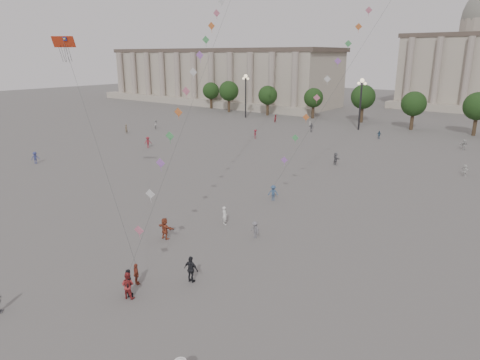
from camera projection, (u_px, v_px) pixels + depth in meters
The scene contains 26 objects.
ground at pixel (151, 292), 28.68m from camera, with size 360.00×360.00×0.00m, color #565351.
hall_west at pixel (217, 76), 141.59m from camera, with size 84.00×26.22×17.20m.
tree_row at pixel (447, 106), 86.27m from camera, with size 137.12×5.12×8.00m.
lamp_post_far_west at pixel (246, 88), 106.13m from camera, with size 2.00×0.90×10.65m.
lamp_post_mid_west at pixel (361, 95), 88.48m from camera, with size 2.00×0.90×10.65m.
person_crowd_0 at pixel (379, 135), 80.71m from camera, with size 0.89×0.37×1.52m, color #2E4F69.
person_crowd_1 at pixel (156, 125), 91.26m from camera, with size 0.93×0.73×1.92m, color #B2B1AE.
person_crowd_2 at pixel (148, 142), 72.86m from camera, with size 1.23×0.70×1.90m, color maroon.
person_crowd_4 at pixel (464, 145), 71.30m from camera, with size 1.63×0.52×1.76m, color #B6B6B1.
person_crowd_5 at pixel (35, 158), 62.22m from camera, with size 1.14×0.66×1.77m, color #373F7D.
person_crowd_6 at pixel (255, 230), 36.98m from camera, with size 0.98×0.56×1.51m, color slate.
person_crowd_7 at pixel (465, 170), 55.98m from camera, with size 1.40×0.45×1.51m, color silver.
person_crowd_10 at pixel (310, 124), 92.80m from camera, with size 0.55×0.36×1.51m, color #ADADA9.
person_crowd_12 at pixel (336, 159), 61.60m from camera, with size 1.67×0.53×1.80m, color slate.
person_crowd_13 at pixel (224, 215), 39.87m from camera, with size 0.65×0.42×1.77m, color white.
person_crowd_16 at pixel (311, 127), 87.85m from camera, with size 1.08×0.45×1.84m, color slate.
person_crowd_17 at pixel (255, 134), 80.97m from camera, with size 1.10×0.63×1.71m, color maroon.
person_crowd_18 at pixel (126, 129), 85.76m from camera, with size 0.70×0.46×1.91m, color #7B6D55.
person_crowd_19 at pixel (276, 119), 100.31m from camera, with size 0.86×0.67×1.78m, color maroon.
tourist_0 at pixel (136, 274), 29.45m from camera, with size 0.91×0.38×1.55m, color brown.
tourist_1 at pixel (129, 283), 27.92m from camera, with size 1.14×0.47×1.94m, color black.
tourist_2 at pixel (165, 228), 36.72m from camera, with size 1.76×0.56×1.90m, color #9E452B.
tourist_4 at pixel (191, 269), 29.69m from camera, with size 1.14×0.47×1.94m, color black.
kite_flyer_0 at pixel (128, 285), 27.76m from camera, with size 0.89×0.69×1.83m, color #A02B2D.
kite_flyer_1 at pixel (273, 193), 46.52m from camera, with size 1.10×0.63×1.70m, color #345076.
dragon_kite at pixel (65, 51), 40.94m from camera, with size 10.02×4.35×24.32m.
Camera 1 is at (20.29, -16.39, 15.31)m, focal length 32.00 mm.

